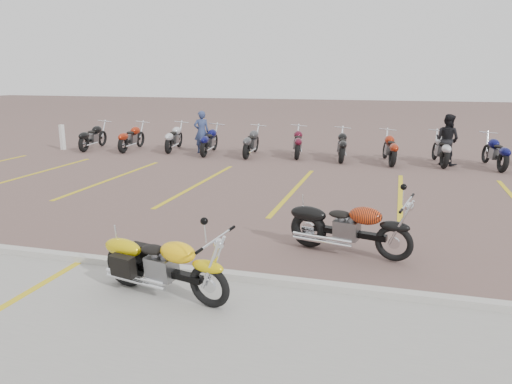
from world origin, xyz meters
TOP-DOWN VIEW (x-y plane):
  - ground at (0.00, 0.00)m, footprint 100.00×100.00m
  - concrete_apron at (0.00, -4.50)m, footprint 60.00×5.00m
  - curb at (0.00, -2.00)m, footprint 60.00×0.18m
  - parking_stripes at (0.00, 4.00)m, footprint 38.00×5.50m
  - yellow_cruiser at (-0.44, -2.77)m, footprint 2.05×0.60m
  - flame_cruiser at (1.82, -0.40)m, footprint 2.12×0.63m
  - person_a at (-4.73, 9.27)m, footprint 0.70×0.62m
  - person_b at (4.13, 9.05)m, footprint 1.04×0.99m
  - bollard at (-10.40, 8.46)m, footprint 0.18×0.18m
  - bg_bike_row at (-0.21, 9.15)m, footprint 19.06×2.07m

SIDE VIEW (x-z plane):
  - ground at x=0.00m, z-range 0.00..0.00m
  - parking_stripes at x=0.00m, z-range 0.00..0.01m
  - concrete_apron at x=0.00m, z-range 0.00..0.01m
  - curb at x=0.00m, z-range 0.00..0.12m
  - yellow_cruiser at x=-0.44m, z-range 0.00..0.85m
  - flame_cruiser at x=1.82m, z-range 0.00..0.88m
  - bollard at x=-10.40m, z-range 0.00..1.00m
  - bg_bike_row at x=-0.21m, z-range 0.00..1.10m
  - person_a at x=-4.73m, z-range 0.00..1.61m
  - person_b at x=4.13m, z-range 0.00..1.70m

